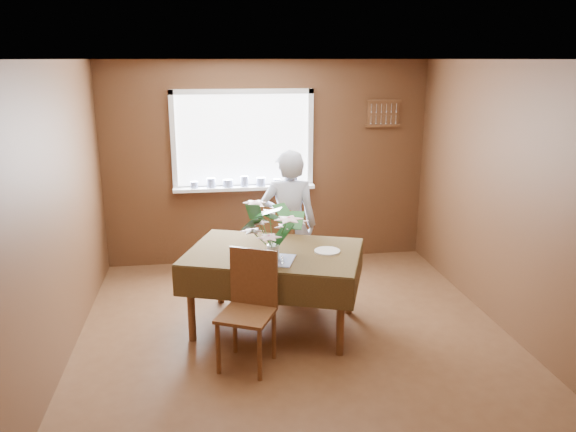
{
  "coord_description": "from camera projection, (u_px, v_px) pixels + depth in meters",
  "views": [
    {
      "loc": [
        -0.77,
        -4.57,
        2.51
      ],
      "look_at": [
        0.0,
        0.55,
        1.05
      ],
      "focal_mm": 35.0,
      "sensor_mm": 36.0,
      "label": 1
    }
  ],
  "objects": [
    {
      "name": "ceiling",
      "position": [
        298.0,
        59.0,
        4.46
      ],
      "size": [
        4.5,
        4.5,
        0.0
      ],
      "primitive_type": "plane",
      "rotation": [
        3.14,
        0.0,
        0.0
      ],
      "color": "white",
      "rests_on": "wall_back"
    },
    {
      "name": "wall_back",
      "position": [
        268.0,
        164.0,
        6.94
      ],
      "size": [
        4.0,
        0.0,
        4.0
      ],
      "primitive_type": "plane",
      "rotation": [
        1.57,
        0.0,
        0.0
      ],
      "color": "brown",
      "rests_on": "floor"
    },
    {
      "name": "chair_near",
      "position": [
        250.0,
        303.0,
        4.69
      ],
      "size": [
        0.56,
        0.56,
        0.98
      ],
      "rotation": [
        0.0,
        0.0,
        -0.45
      ],
      "color": "brown",
      "rests_on": "floor"
    },
    {
      "name": "wall_front",
      "position": [
        376.0,
        333.0,
        2.66
      ],
      "size": [
        4.0,
        0.0,
        4.0
      ],
      "primitive_type": "plane",
      "rotation": [
        -1.57,
        0.0,
        0.0
      ],
      "color": "brown",
      "rests_on": "floor"
    },
    {
      "name": "flower_bouquet",
      "position": [
        273.0,
        226.0,
        4.93
      ],
      "size": [
        0.56,
        0.56,
        0.48
      ],
      "rotation": [
        0.0,
        0.0,
        0.12
      ],
      "color": "white",
      "rests_on": "dining_table"
    },
    {
      "name": "wall_left",
      "position": [
        53.0,
        220.0,
        4.51
      ],
      "size": [
        0.0,
        4.5,
        4.5
      ],
      "primitive_type": "plane",
      "rotation": [
        1.57,
        0.0,
        1.57
      ],
      "color": "brown",
      "rests_on": "floor"
    },
    {
      "name": "chair_far",
      "position": [
        282.0,
        247.0,
        6.03
      ],
      "size": [
        0.61,
        0.61,
        1.01
      ],
      "rotation": [
        0.0,
        0.0,
        2.45
      ],
      "color": "brown",
      "rests_on": "floor"
    },
    {
      "name": "dining_table",
      "position": [
        274.0,
        260.0,
        5.27
      ],
      "size": [
        1.86,
        1.56,
        0.78
      ],
      "rotation": [
        0.0,
        0.0,
        -0.34
      ],
      "color": "brown",
      "rests_on": "floor"
    },
    {
      "name": "spoon_rack",
      "position": [
        383.0,
        113.0,
        6.95
      ],
      "size": [
        0.44,
        0.05,
        0.33
      ],
      "color": "brown",
      "rests_on": "wall_back"
    },
    {
      "name": "seated_woman",
      "position": [
        289.0,
        225.0,
        5.93
      ],
      "size": [
        0.64,
        0.47,
        1.62
      ],
      "primitive_type": "imported",
      "rotation": [
        0.0,
        0.0,
        3.0
      ],
      "color": "white",
      "rests_on": "floor"
    },
    {
      "name": "wall_right",
      "position": [
        515.0,
        202.0,
        5.09
      ],
      "size": [
        0.0,
        4.5,
        4.5
      ],
      "primitive_type": "plane",
      "rotation": [
        1.57,
        0.0,
        -1.57
      ],
      "color": "brown",
      "rests_on": "floor"
    },
    {
      "name": "side_plate",
      "position": [
        327.0,
        251.0,
        5.22
      ],
      "size": [
        0.27,
        0.27,
        0.01
      ],
      "primitive_type": "cylinder",
      "rotation": [
        0.0,
        0.0,
        -0.11
      ],
      "color": "white",
      "rests_on": "dining_table"
    },
    {
      "name": "floor",
      "position": [
        297.0,
        342.0,
        5.14
      ],
      "size": [
        4.5,
        4.5,
        0.0
      ],
      "primitive_type": "plane",
      "color": "#55331D",
      "rests_on": "ground"
    },
    {
      "name": "window_assembly",
      "position": [
        244.0,
        158.0,
        6.82
      ],
      "size": [
        1.72,
        0.2,
        1.22
      ],
      "color": "white",
      "rests_on": "wall_back"
    },
    {
      "name": "table_knife",
      "position": [
        282.0,
        260.0,
        4.98
      ],
      "size": [
        0.04,
        0.2,
        0.0
      ],
      "primitive_type": "cube",
      "rotation": [
        0.0,
        0.0,
        -0.09
      ],
      "color": "silver",
      "rests_on": "dining_table"
    }
  ]
}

